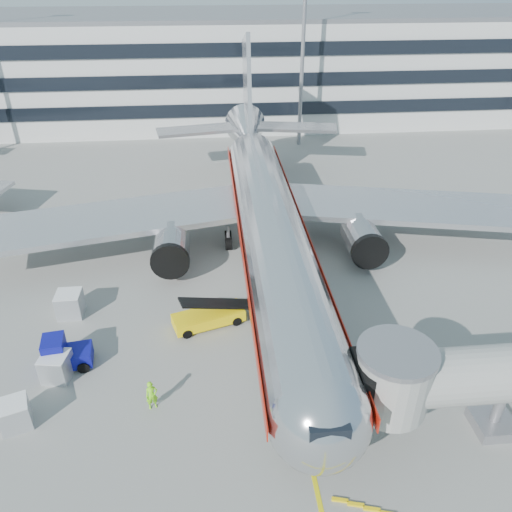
{
  "coord_description": "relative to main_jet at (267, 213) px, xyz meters",
  "views": [
    {
      "loc": [
        -4.41,
        -25.66,
        22.59
      ],
      "look_at": [
        -1.51,
        5.22,
        4.0
      ],
      "focal_mm": 35.0,
      "sensor_mm": 36.0,
      "label": 1
    }
  ],
  "objects": [
    {
      "name": "ground",
      "position": [
        0.0,
        -11.72,
        -4.23
      ],
      "size": [
        180.0,
        180.0,
        0.0
      ],
      "primitive_type": "plane",
      "color": "gray",
      "rests_on": "ground"
    },
    {
      "name": "lead_in_line",
      "position": [
        0.0,
        -1.72,
        -4.23
      ],
      "size": [
        0.25,
        70.0,
        0.01
      ],
      "primitive_type": "cube",
      "color": "yellow",
      "rests_on": "ground"
    },
    {
      "name": "main_jet",
      "position": [
        0.0,
        0.0,
        0.0
      ],
      "size": [
        50.95,
        48.7,
        16.06
      ],
      "color": "silver",
      "rests_on": "ground"
    },
    {
      "name": "terminal",
      "position": [
        0.0,
        46.23,
        3.57
      ],
      "size": [
        150.0,
        24.25,
        15.6
      ],
      "color": "silver",
      "rests_on": "ground"
    },
    {
      "name": "light_mast_centre",
      "position": [
        8.0,
        30.28,
        10.64
      ],
      "size": [
        2.4,
        1.2,
        25.45
      ],
      "color": "gray",
      "rests_on": "ground"
    },
    {
      "name": "belt_loader",
      "position": [
        -5.14,
        -9.04,
        -3.52
      ],
      "size": [
        5.41,
        3.22,
        2.53
      ],
      "color": "yellow",
      "rests_on": "ground"
    },
    {
      "name": "baggage_tug",
      "position": [
        -14.36,
        -12.42,
        -3.24
      ],
      "size": [
        3.25,
        2.31,
        2.28
      ],
      "color": "#0B0D7E",
      "rests_on": "ground"
    },
    {
      "name": "cargo_container_left",
      "position": [
        -14.58,
        -13.39,
        -3.36
      ],
      "size": [
        1.88,
        1.88,
        1.74
      ],
      "color": "silver",
      "rests_on": "ground"
    },
    {
      "name": "cargo_container_right",
      "position": [
        -15.17,
        -6.91,
        -3.3
      ],
      "size": [
        1.76,
        1.76,
        1.87
      ],
      "color": "silver",
      "rests_on": "ground"
    },
    {
      "name": "cargo_container_front",
      "position": [
        -15.95,
        -17.01,
        -3.4
      ],
      "size": [
        2.01,
        2.01,
        1.67
      ],
      "color": "silver",
      "rests_on": "ground"
    },
    {
      "name": "ramp_worker",
      "position": [
        -8.47,
        -16.43,
        -3.27
      ],
      "size": [
        0.81,
        0.66,
        1.92
      ],
      "primitive_type": "imported",
      "rotation": [
        0.0,
        0.0,
        0.32
      ],
      "color": "#84F319",
      "rests_on": "ground"
    }
  ]
}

